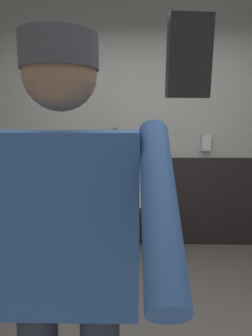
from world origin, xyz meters
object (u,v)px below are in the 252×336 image
Objects in this scene: person at (66,256)px; soap_dispenser at (206,143)px; urinal_left at (82,184)px; cell_phone at (189,57)px; urinal_middle at (148,184)px.

person is 2.71m from soap_dispenser.
urinal_left is 0.71× the size of person.
person is 15.96× the size of cell_phone.
urinal_middle is at bearing 80.03° from person.
urinal_left is 1.00× the size of urinal_middle.
urinal_left is 0.75m from urinal_middle.
soap_dispenser is (0.66, 0.12, 0.46)m from urinal_middle.
soap_dispenser reaches higher than urinal_left.
urinal_middle is 6.89× the size of soap_dispenser.
cell_phone is at bearing -104.57° from soap_dispenser.
person is at bearing -99.97° from urinal_middle.
urinal_middle is 2.41m from person.
person is 0.79m from cell_phone.
person reaches higher than urinal_middle.
person is (-0.41, -2.36, 0.27)m from urinal_middle.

